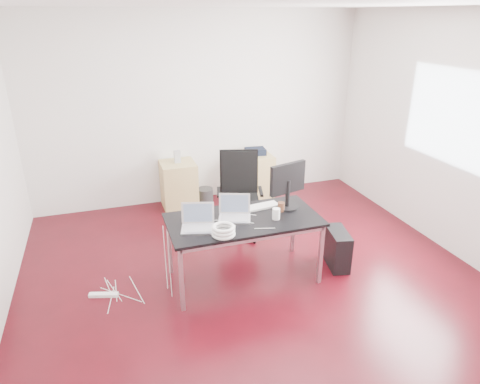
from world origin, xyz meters
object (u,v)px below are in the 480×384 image
object	(u,v)px
filing_cabinet_left	(179,185)
desk	(244,223)
pc_tower	(337,248)
office_chair	(239,190)
filing_cabinet_right	(255,176)

from	to	relation	value
filing_cabinet_left	desk	bearing A→B (deg)	-81.61
filing_cabinet_left	pc_tower	xyz separation A→B (m)	(1.42, -2.20, -0.13)
filing_cabinet_left	pc_tower	world-z (taller)	filing_cabinet_left
filing_cabinet_left	pc_tower	bearing A→B (deg)	-57.22
office_chair	filing_cabinet_right	size ratio (longest dim) A/B	1.54
desk	filing_cabinet_left	bearing A→B (deg)	98.39
desk	office_chair	bearing A→B (deg)	74.14
filing_cabinet_left	pc_tower	size ratio (longest dim) A/B	1.56
desk	filing_cabinet_left	world-z (taller)	desk
filing_cabinet_right	pc_tower	world-z (taller)	filing_cabinet_right
desk	filing_cabinet_left	distance (m)	2.15
desk	office_chair	xyz separation A→B (m)	(0.30, 1.04, -0.07)
filing_cabinet_left	filing_cabinet_right	world-z (taller)	same
office_chair	filing_cabinet_right	xyz separation A→B (m)	(0.61, 1.06, -0.26)
desk	pc_tower	distance (m)	1.20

